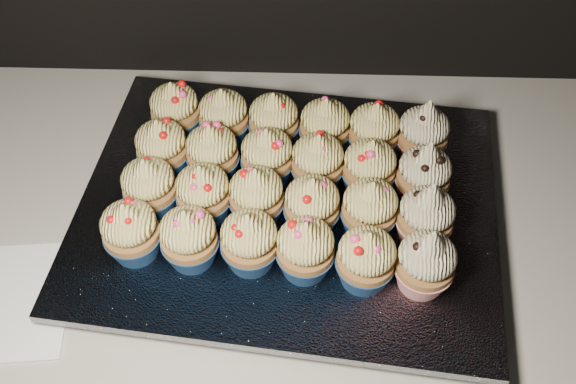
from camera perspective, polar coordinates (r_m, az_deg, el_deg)
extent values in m
cube|color=beige|center=(0.79, 7.23, -5.02)|extent=(2.44, 0.64, 0.04)
cube|color=white|center=(0.79, -24.06, -8.88)|extent=(0.16, 0.16, 0.00)
cube|color=black|center=(0.78, 0.00, -1.80)|extent=(0.49, 0.39, 0.02)
cube|color=silver|center=(0.77, 0.00, -1.03)|extent=(0.53, 0.44, 0.01)
cone|color=navy|center=(0.73, -13.47, -4.43)|extent=(0.06, 0.06, 0.03)
ellipsoid|color=#F2DA7A|center=(0.70, -14.03, -2.66)|extent=(0.06, 0.06, 0.04)
cone|color=#F2DA7A|center=(0.68, -14.40, -1.50)|extent=(0.03, 0.03, 0.02)
cone|color=navy|center=(0.71, -8.58, -5.08)|extent=(0.06, 0.06, 0.03)
ellipsoid|color=#F2DA7A|center=(0.68, -8.95, -3.29)|extent=(0.06, 0.06, 0.04)
cone|color=#F2DA7A|center=(0.66, -9.19, -2.12)|extent=(0.03, 0.03, 0.02)
cone|color=navy|center=(0.70, -3.35, -5.45)|extent=(0.06, 0.06, 0.03)
ellipsoid|color=#F2DA7A|center=(0.67, -3.50, -3.65)|extent=(0.06, 0.06, 0.04)
cone|color=#F2DA7A|center=(0.65, -3.60, -2.48)|extent=(0.03, 0.03, 0.02)
cone|color=navy|center=(0.70, 1.51, -6.11)|extent=(0.06, 0.06, 0.03)
ellipsoid|color=#F2DA7A|center=(0.66, 1.57, -4.33)|extent=(0.06, 0.06, 0.04)
cone|color=#F2DA7A|center=(0.65, 1.62, -3.16)|extent=(0.03, 0.03, 0.02)
cone|color=navy|center=(0.69, 6.76, -6.96)|extent=(0.06, 0.06, 0.03)
ellipsoid|color=#F2DA7A|center=(0.66, 7.06, -5.21)|extent=(0.06, 0.06, 0.04)
cone|color=#F2DA7A|center=(0.64, 7.26, -4.06)|extent=(0.03, 0.03, 0.02)
cone|color=red|center=(0.70, 11.80, -7.23)|extent=(0.06, 0.06, 0.03)
ellipsoid|color=beige|center=(0.67, 12.32, -5.51)|extent=(0.06, 0.06, 0.04)
cone|color=beige|center=(0.65, 12.73, -4.13)|extent=(0.03, 0.03, 0.03)
cone|color=navy|center=(0.76, -11.92, -0.65)|extent=(0.06, 0.06, 0.03)
ellipsoid|color=#F2DA7A|center=(0.73, -12.40, 1.20)|extent=(0.06, 0.06, 0.04)
cone|color=#F2DA7A|center=(0.72, -12.70, 2.39)|extent=(0.03, 0.03, 0.02)
cone|color=navy|center=(0.75, -7.35, -1.22)|extent=(0.06, 0.06, 0.03)
ellipsoid|color=#F2DA7A|center=(0.72, -7.66, 0.64)|extent=(0.06, 0.06, 0.04)
cone|color=#F2DA7A|center=(0.70, -7.85, 1.85)|extent=(0.03, 0.03, 0.02)
cone|color=navy|center=(0.74, -2.75, -1.50)|extent=(0.06, 0.06, 0.03)
ellipsoid|color=#F2DA7A|center=(0.71, -2.86, 0.37)|extent=(0.06, 0.06, 0.04)
cone|color=#F2DA7A|center=(0.69, -2.94, 1.59)|extent=(0.03, 0.03, 0.02)
cone|color=navy|center=(0.73, 2.08, -2.33)|extent=(0.06, 0.06, 0.03)
ellipsoid|color=#F2DA7A|center=(0.70, 2.17, -0.47)|extent=(0.06, 0.06, 0.04)
cone|color=#F2DA7A|center=(0.68, 2.23, 0.74)|extent=(0.03, 0.03, 0.02)
cone|color=navy|center=(0.73, 7.07, -2.61)|extent=(0.06, 0.06, 0.03)
ellipsoid|color=#F2DA7A|center=(0.70, 7.36, -0.77)|extent=(0.06, 0.06, 0.04)
cone|color=#F2DA7A|center=(0.68, 7.55, 0.43)|extent=(0.03, 0.03, 0.02)
cone|color=red|center=(0.74, 11.84, -3.28)|extent=(0.06, 0.06, 0.03)
ellipsoid|color=beige|center=(0.71, 12.33, -1.47)|extent=(0.06, 0.06, 0.04)
cone|color=beige|center=(0.68, 12.72, -0.03)|extent=(0.03, 0.03, 0.03)
cone|color=navy|center=(0.80, -10.88, 2.74)|extent=(0.06, 0.06, 0.03)
ellipsoid|color=#F2DA7A|center=(0.77, -11.29, 4.62)|extent=(0.06, 0.06, 0.04)
cone|color=#F2DA7A|center=(0.76, -11.56, 5.82)|extent=(0.03, 0.03, 0.02)
cone|color=navy|center=(0.78, -6.59, 2.31)|extent=(0.06, 0.06, 0.03)
ellipsoid|color=#F2DA7A|center=(0.76, -6.85, 4.22)|extent=(0.06, 0.06, 0.04)
cone|color=#F2DA7A|center=(0.74, -7.01, 5.44)|extent=(0.03, 0.03, 0.02)
cone|color=navy|center=(0.78, -1.82, 2.01)|extent=(0.06, 0.06, 0.03)
ellipsoid|color=#F2DA7A|center=(0.75, -1.90, 3.93)|extent=(0.06, 0.06, 0.04)
cone|color=#F2DA7A|center=(0.73, -1.94, 5.16)|extent=(0.03, 0.03, 0.02)
cone|color=navy|center=(0.77, 2.58, 1.50)|extent=(0.06, 0.06, 0.03)
ellipsoid|color=#F2DA7A|center=(0.74, 2.68, 3.42)|extent=(0.06, 0.06, 0.04)
cone|color=#F2DA7A|center=(0.72, 2.75, 4.64)|extent=(0.03, 0.03, 0.02)
cone|color=navy|center=(0.77, 7.06, 0.99)|extent=(0.06, 0.06, 0.03)
ellipsoid|color=#F2DA7A|center=(0.74, 7.34, 2.88)|extent=(0.06, 0.06, 0.04)
cone|color=#F2DA7A|center=(0.72, 7.52, 4.10)|extent=(0.03, 0.03, 0.02)
cone|color=red|center=(0.77, 11.67, 0.33)|extent=(0.06, 0.06, 0.03)
ellipsoid|color=beige|center=(0.74, 12.13, 2.19)|extent=(0.06, 0.06, 0.04)
cone|color=beige|center=(0.72, 12.49, 3.65)|extent=(0.03, 0.03, 0.03)
cone|color=navy|center=(0.84, -9.77, 6.03)|extent=(0.06, 0.06, 0.03)
ellipsoid|color=#F2DA7A|center=(0.82, -10.13, 7.92)|extent=(0.06, 0.06, 0.04)
cone|color=#F2DA7A|center=(0.80, -10.36, 9.12)|extent=(0.03, 0.03, 0.02)
cone|color=navy|center=(0.82, -5.61, 5.50)|extent=(0.06, 0.06, 0.03)
ellipsoid|color=#F2DA7A|center=(0.80, -5.82, 7.41)|extent=(0.06, 0.06, 0.04)
cone|color=#F2DA7A|center=(0.78, -5.95, 8.63)|extent=(0.03, 0.03, 0.02)
cone|color=navy|center=(0.82, -1.25, 5.17)|extent=(0.06, 0.06, 0.03)
ellipsoid|color=#F2DA7A|center=(0.79, -1.30, 7.09)|extent=(0.06, 0.06, 0.04)
cone|color=#F2DA7A|center=(0.77, -1.33, 8.32)|extent=(0.03, 0.03, 0.02)
cone|color=navy|center=(0.81, 3.22, 4.68)|extent=(0.06, 0.06, 0.03)
ellipsoid|color=#F2DA7A|center=(0.78, 3.34, 6.60)|extent=(0.06, 0.06, 0.04)
cone|color=#F2DA7A|center=(0.77, 3.42, 7.83)|extent=(0.03, 0.03, 0.02)
cone|color=navy|center=(0.81, 7.46, 4.24)|extent=(0.06, 0.06, 0.03)
ellipsoid|color=#F2DA7A|center=(0.78, 7.74, 6.15)|extent=(0.06, 0.06, 0.04)
cone|color=#F2DA7A|center=(0.77, 7.93, 7.37)|extent=(0.03, 0.03, 0.02)
cone|color=red|center=(0.82, 11.62, 3.91)|extent=(0.06, 0.06, 0.03)
ellipsoid|color=beige|center=(0.79, 12.06, 5.79)|extent=(0.06, 0.06, 0.04)
cone|color=beige|center=(0.77, 12.40, 7.25)|extent=(0.03, 0.03, 0.03)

